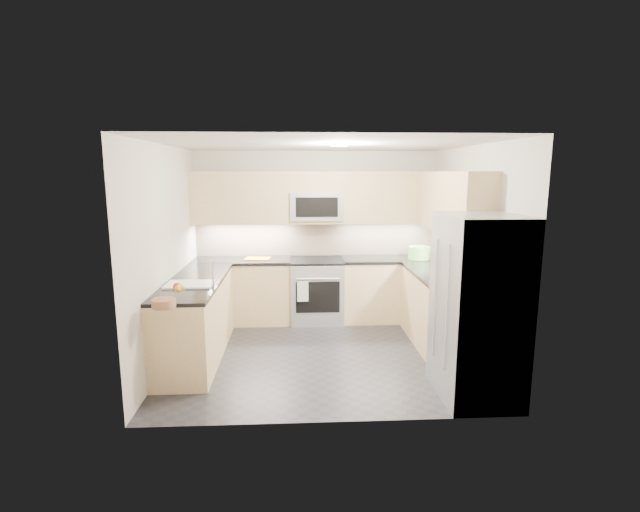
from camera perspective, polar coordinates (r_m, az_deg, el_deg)
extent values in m
cube|color=#25252A|center=(5.81, 0.19, -11.86)|extent=(3.60, 3.20, 0.00)
cube|color=beige|center=(5.39, 0.20, 13.58)|extent=(3.60, 3.20, 0.02)
cube|color=beige|center=(7.04, -0.54, 2.61)|extent=(3.60, 0.02, 2.50)
cube|color=beige|center=(3.90, 1.53, -3.65)|extent=(3.60, 0.02, 2.50)
cube|color=beige|center=(5.66, -18.33, 0.19)|extent=(0.02, 3.20, 2.50)
cube|color=beige|center=(5.85, 18.09, 0.52)|extent=(0.02, 3.20, 2.50)
cube|color=#D9BA82|center=(6.94, -9.47, -4.38)|extent=(1.42, 0.60, 0.90)
cube|color=#D9BA82|center=(7.04, 8.50, -4.15)|extent=(1.42, 0.60, 0.90)
cube|color=#D9BA82|center=(6.07, 14.50, -6.72)|extent=(0.60, 1.70, 0.90)
cube|color=#D9BA82|center=(5.77, -14.98, -7.62)|extent=(0.60, 2.00, 0.90)
cube|color=black|center=(6.84, -9.59, -0.57)|extent=(1.42, 0.63, 0.04)
cube|color=black|center=(6.94, 8.61, -0.39)|extent=(1.42, 0.63, 0.04)
cube|color=black|center=(5.95, 14.70, -2.39)|extent=(0.63, 1.70, 0.04)
cube|color=black|center=(5.65, -15.20, -3.07)|extent=(0.63, 2.00, 0.04)
cube|color=#D9BA82|center=(6.82, -0.48, 7.21)|extent=(3.60, 0.35, 0.75)
cube|color=#D9BA82|center=(5.98, 15.88, 6.40)|extent=(0.35, 1.95, 0.75)
cube|color=#C2A78C|center=(7.05, -0.54, 2.16)|extent=(3.60, 0.01, 0.51)
cube|color=#C2A78C|center=(6.27, 16.56, 0.72)|extent=(0.01, 2.30, 0.51)
cube|color=#A8ACB0|center=(6.88, -0.41, -4.33)|extent=(0.76, 0.65, 0.91)
cube|color=black|center=(6.78, -0.42, -0.56)|extent=(0.76, 0.65, 0.03)
cube|color=black|center=(6.56, -0.28, -5.10)|extent=(0.62, 0.02, 0.45)
cylinder|color=#B2B5BA|center=(6.48, -0.27, -2.84)|extent=(0.60, 0.02, 0.02)
cube|color=#989A9F|center=(6.80, -0.47, 6.15)|extent=(0.76, 0.40, 0.40)
cube|color=black|center=(6.59, -0.39, 6.02)|extent=(0.60, 0.01, 0.28)
cube|color=#A4A7AB|center=(4.75, 18.86, -6.03)|extent=(0.70, 0.90, 1.80)
cylinder|color=#B2B5BA|center=(4.45, 15.30, -6.26)|extent=(0.02, 0.02, 1.20)
cylinder|color=#B2B5BA|center=(4.78, 13.96, -5.06)|extent=(0.02, 0.02, 1.20)
cube|color=white|center=(5.42, -15.73, -4.09)|extent=(0.52, 0.38, 0.16)
cylinder|color=silver|center=(5.33, -13.10, -2.02)|extent=(0.03, 0.03, 0.28)
cylinder|color=#6FBF52|center=(6.92, 12.13, 0.40)|extent=(0.35, 0.35, 0.18)
cube|color=orange|center=(6.83, -7.70, -0.31)|extent=(0.38, 0.29, 0.01)
cylinder|color=#8E6342|center=(4.60, -18.68, -5.53)|extent=(0.25, 0.25, 0.08)
sphere|color=#B33014|center=(4.89, -17.18, -3.59)|extent=(0.08, 0.08, 0.08)
sphere|color=#57AC49|center=(4.80, -16.62, -3.83)|extent=(0.06, 0.06, 0.06)
cube|color=silver|center=(6.49, -2.14, -4.36)|extent=(0.16, 0.03, 0.29)
sphere|color=orange|center=(4.79, -17.07, -3.91)|extent=(0.08, 0.08, 0.08)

